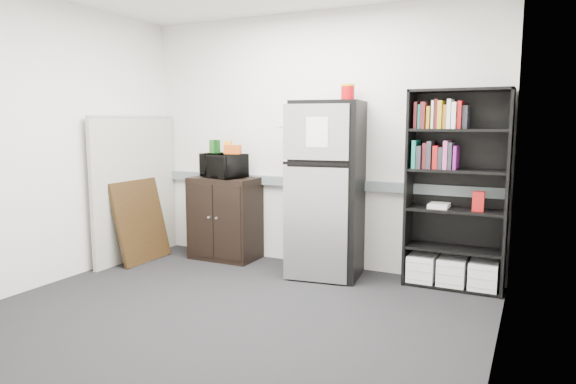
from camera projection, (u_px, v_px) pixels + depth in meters
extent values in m
plane|color=black|center=(226.00, 316.00, 4.14)|extent=(4.00, 4.00, 0.00)
cube|color=white|center=(313.00, 141.00, 5.52)|extent=(4.00, 0.02, 2.70)
cube|color=white|center=(503.00, 156.00, 3.09)|extent=(0.02, 3.50, 2.70)
cube|color=white|center=(44.00, 144.00, 4.83)|extent=(0.02, 3.50, 2.70)
cube|color=slate|center=(311.00, 183.00, 5.55)|extent=(3.92, 0.05, 0.10)
cube|color=white|center=(284.00, 122.00, 5.64)|extent=(0.14, 0.00, 0.10)
cube|color=black|center=(409.00, 188.00, 4.93)|extent=(0.02, 0.34, 1.85)
cube|color=black|center=(508.00, 193.00, 4.55)|extent=(0.02, 0.34, 1.85)
cube|color=black|center=(459.00, 188.00, 4.89)|extent=(0.90, 0.02, 1.85)
cube|color=black|center=(461.00, 90.00, 4.62)|extent=(0.90, 0.34, 0.02)
cube|color=black|center=(452.00, 285.00, 4.86)|extent=(0.85, 0.32, 0.03)
cube|color=black|center=(454.00, 249.00, 4.82)|extent=(0.85, 0.32, 0.03)
cube|color=black|center=(456.00, 210.00, 4.77)|extent=(0.85, 0.32, 0.02)
cube|color=black|center=(457.00, 171.00, 4.72)|extent=(0.85, 0.32, 0.02)
cube|color=black|center=(459.00, 130.00, 4.67)|extent=(0.85, 0.32, 0.02)
cube|color=white|center=(422.00, 267.00, 4.96)|extent=(0.25, 0.30, 0.25)
cube|color=white|center=(452.00, 271.00, 4.84)|extent=(0.25, 0.30, 0.25)
cube|color=white|center=(484.00, 275.00, 4.72)|extent=(0.25, 0.30, 0.25)
cube|color=#A19C8F|center=(136.00, 189.00, 5.82)|extent=(0.05, 1.30, 1.60)
cube|color=#B2B2B7|center=(133.00, 117.00, 5.71)|extent=(0.06, 1.30, 0.02)
cube|color=black|center=(225.00, 218.00, 5.84)|extent=(0.75, 0.47, 0.93)
cube|color=black|center=(200.00, 220.00, 5.71)|extent=(0.34, 0.01, 0.82)
cube|color=black|center=(227.00, 223.00, 5.55)|extent=(0.34, 0.01, 0.82)
cylinder|color=#B2B2B7|center=(209.00, 217.00, 5.63)|extent=(0.02, 0.02, 0.02)
cylinder|color=#B2B2B7|center=(216.00, 218.00, 5.59)|extent=(0.02, 0.02, 0.02)
imported|color=black|center=(223.00, 166.00, 5.74)|extent=(0.56, 0.46, 0.27)
cube|color=#235C1A|center=(213.00, 146.00, 5.81)|extent=(0.08, 0.06, 0.15)
cube|color=#0C350F|center=(216.00, 147.00, 5.79)|extent=(0.08, 0.06, 0.15)
cube|color=gold|center=(228.00, 147.00, 5.73)|extent=(0.08, 0.06, 0.14)
cube|color=#C74A13|center=(233.00, 149.00, 5.65)|extent=(0.20, 0.16, 0.10)
cube|color=black|center=(328.00, 190.00, 5.16)|extent=(0.74, 0.74, 1.74)
cube|color=#B9B9BE|center=(316.00, 132.00, 4.78)|extent=(0.63, 0.11, 0.52)
cube|color=#B9B9BE|center=(315.00, 225.00, 4.90)|extent=(0.63, 0.11, 1.11)
cube|color=black|center=(315.00, 164.00, 4.81)|extent=(0.63, 0.09, 0.03)
cube|color=white|center=(317.00, 132.00, 4.76)|extent=(0.21, 0.03, 0.28)
cube|color=black|center=(329.00, 102.00, 5.04)|extent=(0.74, 0.74, 0.02)
cylinder|color=#AC070C|center=(348.00, 93.00, 5.07)|extent=(0.13, 0.13, 0.16)
cylinder|color=gold|center=(348.00, 83.00, 5.06)|extent=(0.14, 0.14, 0.02)
cube|color=black|center=(141.00, 220.00, 5.74)|extent=(0.25, 0.72, 0.91)
cube|color=silver|center=(142.00, 220.00, 5.73)|extent=(0.18, 0.61, 0.77)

